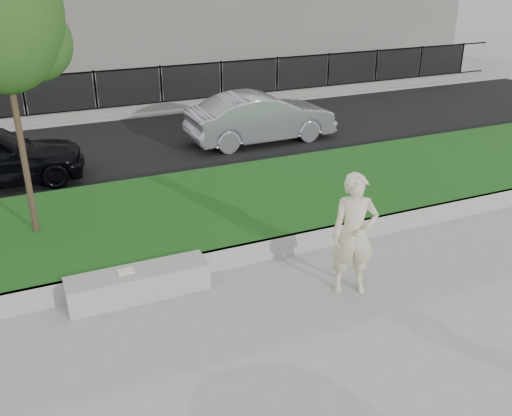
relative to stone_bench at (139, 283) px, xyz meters
name	(u,v)px	position (x,y,z in m)	size (l,w,h in m)	color
ground	(269,294)	(1.91, -0.80, -0.23)	(90.00, 90.00, 0.00)	gray
grass_bank	(206,212)	(1.91, 2.20, -0.03)	(34.00, 4.00, 0.40)	#0E3A10
grass_kerb	(244,255)	(1.91, 0.24, -0.03)	(34.00, 0.08, 0.40)	gray
street	(142,146)	(1.91, 7.70, -0.21)	(34.00, 7.00, 0.04)	black
far_pavement	(111,109)	(1.91, 12.20, -0.17)	(34.00, 3.00, 0.12)	gray
iron_fence	(115,102)	(1.91, 11.20, 0.31)	(32.00, 0.30, 1.50)	slate
stone_bench	(139,283)	(0.00, 0.00, 0.00)	(2.23, 0.56, 0.46)	gray
man	(354,234)	(3.18, -1.22, 0.77)	(0.73, 0.48, 2.00)	beige
book	(125,271)	(-0.18, 0.04, 0.24)	(0.25, 0.18, 0.03)	white
young_tree	(4,17)	(-1.25, 2.34, 3.89)	(2.09, 2.00, 5.11)	#38281C
car_silver	(261,118)	(5.18, 6.66, 0.52)	(1.49, 4.28, 1.41)	#9B9CA3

